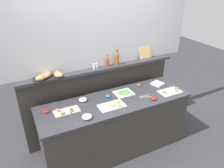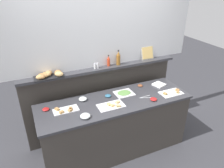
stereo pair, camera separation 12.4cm
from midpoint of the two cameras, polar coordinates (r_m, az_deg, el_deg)
name	(u,v)px [view 2 (the right image)]	position (r m, az deg, el deg)	size (l,w,h in m)	color
ground_plane	(101,127)	(4.03, -1.99, -11.39)	(12.00, 12.00, 0.00)	#38383D
buffet_counter	(115,126)	(3.32, 1.86, -11.14)	(2.22, 0.70, 0.91)	#3D3833
back_ledge_unit	(102,98)	(3.60, -1.72, -3.85)	(2.51, 0.22, 1.25)	#3D3833
upper_wall_panel	(99,21)	(3.16, -2.22, 16.47)	(3.11, 0.08, 1.35)	silver
sandwich_platter_rear	(112,105)	(2.93, 1.15, -5.76)	(0.37, 0.21, 0.04)	silver
sandwich_platter_side	(66,110)	(2.89, -11.09, -6.83)	(0.33, 0.16, 0.04)	silver
sandwich_platter_front	(172,93)	(3.38, 16.62, -2.26)	(0.34, 0.21, 0.04)	white
cold_cuts_platter	(124,93)	(3.24, 4.34, -2.45)	(0.28, 0.23, 0.02)	white
glass_bowl_large	(85,116)	(2.72, -5.84, -8.54)	(0.13, 0.13, 0.05)	silver
glass_bowl_medium	(83,99)	(3.07, -6.65, -4.01)	(0.12, 0.12, 0.05)	silver
condiment_bowl_teal	(108,96)	(3.15, 0.05, -3.16)	(0.09, 0.09, 0.03)	teal
condiment_bowl_dark	(46,109)	(2.96, -16.13, -6.51)	(0.09, 0.09, 0.03)	red
condiment_bowl_cream	(140,85)	(3.47, 8.53, -0.40)	(0.08, 0.08, 0.03)	brown
condiment_bowl_red	(154,99)	(3.13, 12.15, -3.99)	(0.10, 0.10, 0.03)	red
serving_tongs	(145,97)	(3.18, 9.93, -3.51)	(0.19, 0.08, 0.01)	#B7BABF
napkin_stack	(159,85)	(3.56, 13.42, -0.17)	(0.17, 0.17, 0.03)	white
vinegar_bottle_amber	(118,58)	(3.33, 2.78, 6.84)	(0.06, 0.06, 0.24)	#8E5B23
hot_sauce_bottle	(109,61)	(3.29, 0.16, 6.09)	(0.04, 0.04, 0.18)	red
salt_shaker	(95,66)	(3.21, -3.50, 4.81)	(0.03, 0.03, 0.09)	white
pepper_shaker	(98,66)	(3.22, -2.76, 4.93)	(0.03, 0.03, 0.09)	white
bread_basket	(49,75)	(3.04, -15.37, 2.40)	(0.41, 0.28, 0.08)	black
framed_picture	(147,53)	(3.63, 10.41, 8.18)	(0.23, 0.07, 0.22)	#B2AD9E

